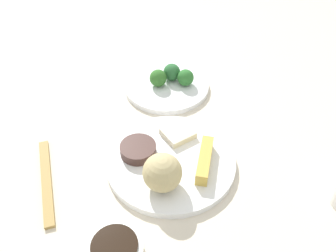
% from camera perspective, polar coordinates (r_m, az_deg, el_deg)
% --- Properties ---
extents(tabletop, '(2.20, 2.20, 0.02)m').
position_cam_1_polar(tabletop, '(0.78, -0.68, -7.88)').
color(tabletop, beige).
rests_on(tabletop, ground).
extents(main_plate, '(0.29, 0.29, 0.02)m').
position_cam_1_polar(main_plate, '(0.78, 0.45, -5.74)').
color(main_plate, white).
rests_on(main_plate, tabletop).
extents(rice_scoop, '(0.08, 0.08, 0.08)m').
position_cam_1_polar(rice_scoop, '(0.69, -0.93, -7.60)').
color(rice_scoop, tan).
rests_on(rice_scoop, main_plate).
extents(spring_roll, '(0.11, 0.09, 0.03)m').
position_cam_1_polar(spring_roll, '(0.75, 6.00, -5.54)').
color(spring_roll, gold).
rests_on(spring_roll, main_plate).
extents(crab_rangoon_wonton, '(0.07, 0.08, 0.02)m').
position_cam_1_polar(crab_rangoon_wonton, '(0.82, 1.64, -1.19)').
color(crab_rangoon_wonton, beige).
rests_on(crab_rangoon_wonton, main_plate).
extents(stir_fry_heap, '(0.08, 0.08, 0.02)m').
position_cam_1_polar(stir_fry_heap, '(0.78, -4.89, -3.82)').
color(stir_fry_heap, '#452D27').
rests_on(stir_fry_heap, main_plate).
extents(broccoli_plate, '(0.24, 0.24, 0.01)m').
position_cam_1_polar(broccoli_plate, '(0.99, -0.23, 6.56)').
color(broccoli_plate, white).
rests_on(broccoli_plate, tabletop).
extents(broccoli_floret_0, '(0.05, 0.05, 0.05)m').
position_cam_1_polar(broccoli_floret_0, '(0.99, 0.62, 8.78)').
color(broccoli_floret_0, '#2B6433').
rests_on(broccoli_floret_0, broccoli_plate).
extents(broccoli_floret_1, '(0.05, 0.05, 0.05)m').
position_cam_1_polar(broccoli_floret_1, '(0.97, 2.87, 7.90)').
color(broccoli_floret_1, '#2D6D2D').
rests_on(broccoli_floret_1, broccoli_plate).
extents(broccoli_floret_2, '(0.05, 0.05, 0.05)m').
position_cam_1_polar(broccoli_floret_2, '(0.96, -1.61, 7.82)').
color(broccoli_floret_2, '#316927').
rests_on(broccoli_floret_2, broccoli_plate).
extents(soy_sauce_bowl, '(0.10, 0.10, 0.03)m').
position_cam_1_polar(soy_sauce_bowl, '(0.65, -8.59, -19.43)').
color(soy_sauce_bowl, white).
rests_on(soy_sauce_bowl, tabletop).
extents(soy_sauce_bowl_liquid, '(0.08, 0.08, 0.00)m').
position_cam_1_polar(soy_sauce_bowl_liquid, '(0.64, -8.75, -18.70)').
color(soy_sauce_bowl_liquid, black).
rests_on(soy_sauce_bowl_liquid, soy_sauce_bowl).
extents(chopsticks_pair, '(0.24, 0.04, 0.01)m').
position_cam_1_polar(chopsticks_pair, '(0.79, -19.22, -8.38)').
color(chopsticks_pair, '#A68444').
rests_on(chopsticks_pair, tabletop).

